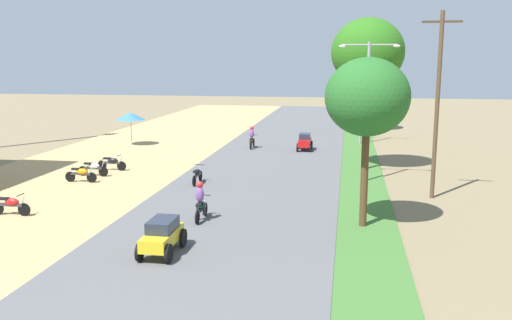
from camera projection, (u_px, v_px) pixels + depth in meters
parked_motorbike_third at (11, 204)px, 23.24m from camera, size 1.80×0.54×0.94m
parked_motorbike_fourth at (81, 173)px, 29.53m from camera, size 1.80×0.54×0.94m
parked_motorbike_fifth at (93, 168)px, 31.07m from camera, size 1.80×0.54×0.94m
parked_motorbike_sixth at (112, 162)px, 32.69m from camera, size 1.80×0.54×0.94m
vendor_umbrella at (131, 116)px, 42.04m from camera, size 2.20×2.20×2.52m
median_tree_nearest at (367, 98)px, 20.97m from camera, size 3.26×3.26×6.65m
median_tree_second at (368, 53)px, 31.86m from camera, size 4.24×4.24×8.95m
median_tree_third at (358, 51)px, 49.33m from camera, size 4.03×4.03×9.36m
streetlamp_near at (367, 102)px, 29.15m from camera, size 3.16×0.20×7.45m
streetlamp_mid at (362, 88)px, 42.51m from camera, size 3.16×0.20×7.52m
streetlamp_far at (359, 77)px, 54.18m from camera, size 3.16×0.20×8.47m
utility_pole_near at (437, 103)px, 25.68m from camera, size 1.80×0.20×8.81m
car_sedan_yellow at (162, 235)px, 18.60m from camera, size 1.10×2.26×1.19m
car_hatchback_red at (305, 141)px, 39.79m from camera, size 1.04×2.00×1.23m
motorbike_ahead_second at (201, 202)px, 22.43m from camera, size 0.54×1.80×1.66m
motorbike_ahead_third at (197, 174)px, 29.17m from camera, size 0.54×1.80×0.94m
motorbike_ahead_fourth at (252, 138)px, 40.68m from camera, size 0.54×1.80×1.66m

